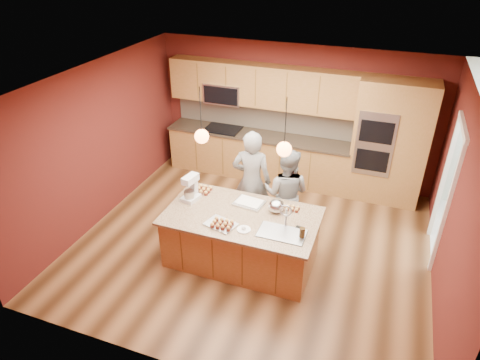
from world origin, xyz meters
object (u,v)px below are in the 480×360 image
at_px(island, 242,237).
at_px(stand_mixer, 191,189).
at_px(person_left, 251,181).
at_px(mixing_bowl, 276,206).
at_px(person_right, 286,194).

bearing_deg(island, stand_mixer, 170.76).
xyz_separation_m(island, stand_mixer, (-0.90, 0.15, 0.58)).
bearing_deg(person_left, stand_mixer, 38.17).
bearing_deg(mixing_bowl, stand_mixer, -174.89).
height_order(person_right, stand_mixer, person_right).
xyz_separation_m(island, person_right, (0.43, 0.89, 0.36)).
bearing_deg(person_right, stand_mixer, 29.75).
bearing_deg(person_right, island, 64.88).
bearing_deg(stand_mixer, person_left, 56.31).
distance_m(person_left, stand_mixer, 1.05).
distance_m(island, mixing_bowl, 0.72).
height_order(island, person_right, person_right).
bearing_deg(person_left, person_right, 172.85).
relative_size(person_left, person_right, 1.14).
bearing_deg(island, person_right, 64.41).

